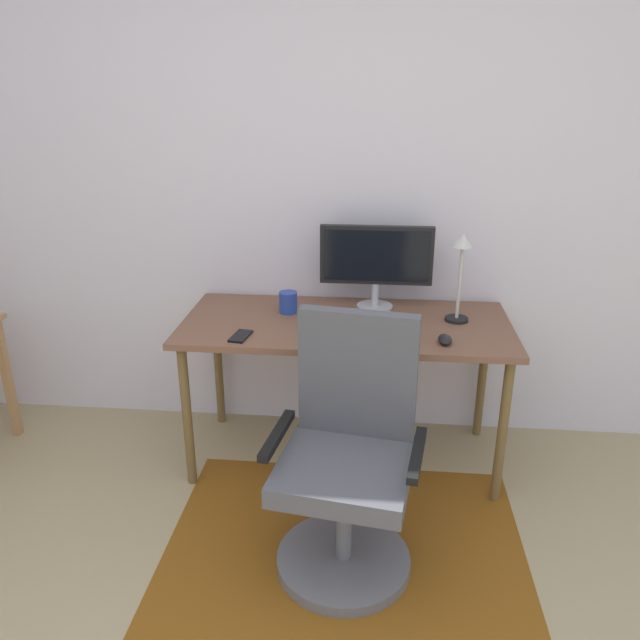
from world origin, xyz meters
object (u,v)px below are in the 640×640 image
Objects in this scene: keyboard at (365,336)px; desk_lamp at (461,263)px; desk at (346,335)px; coffee_cup at (288,302)px; computer_mouse at (445,339)px; monitor at (376,259)px; office_chair at (348,470)px; cell_phone at (241,336)px.

keyboard is 1.02× the size of desk_lamp.
desk is 0.33m from coffee_cup.
desk_lamp is (0.08, 0.28, 0.27)m from computer_mouse.
monitor is (0.13, 0.21, 0.32)m from desk.
office_chair is at bearing -67.12° from coffee_cup.
desk is 11.08× the size of cell_phone.
cell_phone is (-0.17, -0.33, -0.05)m from coffee_cup.
desk is 14.83× the size of coffee_cup.
monitor reaches higher than coffee_cup.
desk_lamp is at bearing 6.88° from desk.
desk is 0.23m from keyboard.
coffee_cup reaches higher than cell_phone.
cell_phone is at bearing -175.54° from keyboard.
desk is at bearing 116.45° from keyboard.
keyboard is at bearing -37.00° from coffee_cup.
cell_phone is at bearing -178.77° from computer_mouse.
cell_phone is (-0.46, -0.24, 0.07)m from desk.
monitor is 3.94× the size of cell_phone.
desk_lamp is at bearing 30.99° from keyboard.
keyboard is at bearing -149.01° from desk_lamp.
coffee_cup is at bearing 143.00° from keyboard.
desk is 0.52m from cell_phone.
office_chair is at bearing -94.96° from monitor.
computer_mouse is 0.80m from coffee_cup.
desk is 0.41m from monitor.
desk is 2.81× the size of monitor.
desk_lamp is (0.39, -0.14, 0.03)m from monitor.
monitor is at bearing 84.77° from keyboard.
desk is at bearing 103.04° from office_chair.
monitor reaches higher than office_chair.
cell_phone is 0.14× the size of office_chair.
keyboard is at bearing 94.06° from office_chair.
cell_phone is 0.33× the size of desk_lamp.
computer_mouse reaches higher than desk.
office_chair is at bearing -121.15° from desk_lamp.
coffee_cup is at bearing 121.69° from office_chair.
coffee_cup is (-0.39, 0.29, 0.04)m from keyboard.
computer_mouse is (0.44, -0.22, 0.09)m from desk.
computer_mouse is 0.72m from office_chair.
coffee_cup is 0.38m from cell_phone.
monitor reaches higher than computer_mouse.
desk_lamp is (0.81, -0.03, 0.23)m from coffee_cup.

